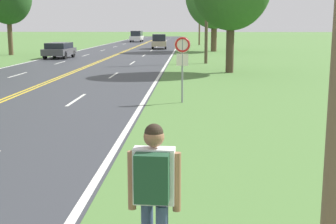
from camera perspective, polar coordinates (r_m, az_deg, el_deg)
name	(u,v)px	position (r m, az deg, el deg)	size (l,w,h in m)	color
hitchhiker_person	(154,185)	(5.33, -1.75, -8.86)	(0.61, 0.45, 1.79)	#38476B
traffic_sign	(182,53)	(17.36, 1.77, 7.18)	(0.60, 0.10, 2.46)	gray
utility_pole_midground	(207,9)	(35.71, 4.73, 12.35)	(1.80, 0.24, 7.72)	brown
utility_pole_far	(200,10)	(69.20, 3.88, 12.32)	(1.80, 0.24, 9.75)	brown
car_dark_grey_hatchback_mid_near	(59,50)	(42.27, -13.12, 7.41)	(2.11, 4.07, 1.36)	black
car_champagne_suv_mid_far	(159,41)	(57.75, -1.09, 8.64)	(1.96, 4.14, 1.77)	black
car_white_suv_receding	(137,36)	(81.94, -3.83, 9.21)	(2.02, 4.42, 1.89)	black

